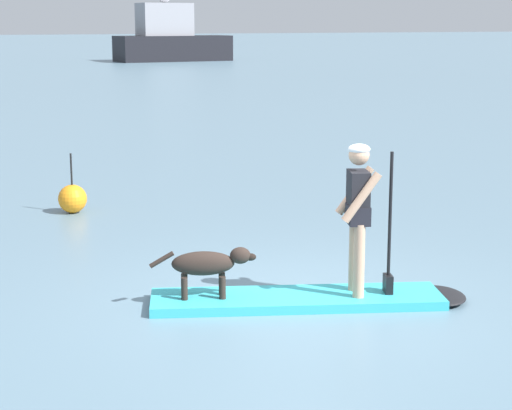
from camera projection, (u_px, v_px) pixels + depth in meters
ground_plane at (297, 304)px, 9.56m from camera, size 400.00×400.00×0.00m
paddleboard at (318, 299)px, 9.57m from camera, size 3.44×1.93×0.10m
person_paddler at (359, 208)px, 9.40m from camera, size 0.68×0.59×1.63m
dog at (208, 264)px, 9.40m from camera, size 1.08×0.49×0.54m
moored_boat_far_port at (171, 40)px, 67.53m from camera, size 8.75×3.20×4.98m
marker_buoy at (73, 199)px, 14.06m from camera, size 0.45×0.45×0.95m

